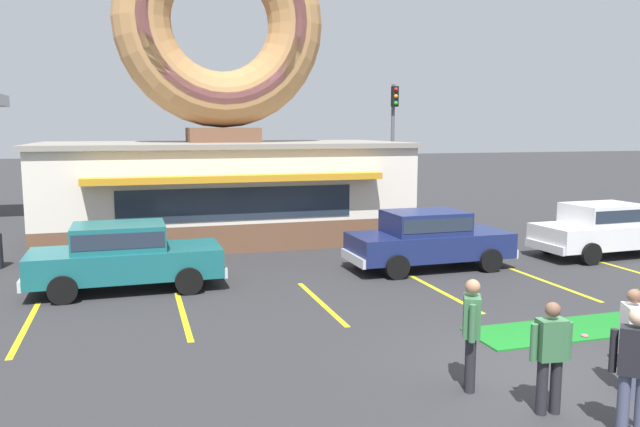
{
  "coord_description": "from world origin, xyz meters",
  "views": [
    {
      "loc": [
        -6.04,
        -7.84,
        3.83
      ],
      "look_at": [
        -2.16,
        5.0,
        2.0
      ],
      "focal_mm": 35.0,
      "sensor_mm": 36.0,
      "label": 1
    }
  ],
  "objects_px": {
    "traffic_light_pole": "(393,131)",
    "pedestrian_hooded_kid": "(551,353)",
    "pedestrian_blue_sweater_man": "(632,337)",
    "pedestrian_clipboard_woman": "(471,329)",
    "car_teal": "(124,254)",
    "car_white": "(605,228)",
    "golf_ball": "(544,325)",
    "pedestrian_leather_jacket_man": "(635,367)",
    "car_navy": "(428,237)"
  },
  "relations": [
    {
      "from": "car_teal",
      "to": "car_navy",
      "type": "height_order",
      "value": "same"
    },
    {
      "from": "car_teal",
      "to": "golf_ball",
      "type": "bearing_deg",
      "value": -34.53
    },
    {
      "from": "car_white",
      "to": "traffic_light_pole",
      "type": "xyz_separation_m",
      "value": [
        -2.22,
        10.92,
        2.84
      ]
    },
    {
      "from": "car_white",
      "to": "pedestrian_clipboard_woman",
      "type": "distance_m",
      "value": 11.66
    },
    {
      "from": "traffic_light_pole",
      "to": "pedestrian_leather_jacket_man",
      "type": "bearing_deg",
      "value": -105.29
    },
    {
      "from": "car_teal",
      "to": "pedestrian_hooded_kid",
      "type": "distance_m",
      "value": 10.14
    },
    {
      "from": "car_navy",
      "to": "pedestrian_blue_sweater_man",
      "type": "bearing_deg",
      "value": -96.3
    },
    {
      "from": "pedestrian_hooded_kid",
      "to": "traffic_light_pole",
      "type": "bearing_deg",
      "value": 72.53
    },
    {
      "from": "car_white",
      "to": "pedestrian_blue_sweater_man",
      "type": "xyz_separation_m",
      "value": [
        -6.81,
        -8.3,
        -0.01
      ]
    },
    {
      "from": "golf_ball",
      "to": "pedestrian_clipboard_woman",
      "type": "height_order",
      "value": "pedestrian_clipboard_woman"
    },
    {
      "from": "car_teal",
      "to": "car_navy",
      "type": "relative_size",
      "value": 1.0
    },
    {
      "from": "car_navy",
      "to": "pedestrian_leather_jacket_man",
      "type": "height_order",
      "value": "pedestrian_leather_jacket_man"
    },
    {
      "from": "pedestrian_blue_sweater_man",
      "to": "pedestrian_clipboard_woman",
      "type": "height_order",
      "value": "pedestrian_clipboard_woman"
    },
    {
      "from": "car_white",
      "to": "pedestrian_hooded_kid",
      "type": "bearing_deg",
      "value": -134.44
    },
    {
      "from": "golf_ball",
      "to": "car_teal",
      "type": "height_order",
      "value": "car_teal"
    },
    {
      "from": "pedestrian_blue_sweater_man",
      "to": "pedestrian_clipboard_woman",
      "type": "distance_m",
      "value": 2.28
    },
    {
      "from": "pedestrian_clipboard_woman",
      "to": "pedestrian_leather_jacket_man",
      "type": "bearing_deg",
      "value": -57.79
    },
    {
      "from": "car_white",
      "to": "traffic_light_pole",
      "type": "relative_size",
      "value": 0.8
    },
    {
      "from": "car_teal",
      "to": "car_navy",
      "type": "xyz_separation_m",
      "value": [
        7.96,
        -0.03,
        0.0
      ]
    },
    {
      "from": "pedestrian_blue_sweater_man",
      "to": "traffic_light_pole",
      "type": "distance_m",
      "value": 19.96
    },
    {
      "from": "car_navy",
      "to": "pedestrian_leather_jacket_man",
      "type": "distance_m",
      "value": 9.53
    },
    {
      "from": "car_teal",
      "to": "pedestrian_clipboard_woman",
      "type": "distance_m",
      "value": 8.97
    },
    {
      "from": "golf_ball",
      "to": "pedestrian_hooded_kid",
      "type": "relative_size",
      "value": 0.03
    },
    {
      "from": "pedestrian_clipboard_woman",
      "to": "pedestrian_hooded_kid",
      "type": "bearing_deg",
      "value": -58.63
    },
    {
      "from": "pedestrian_blue_sweater_man",
      "to": "pedestrian_leather_jacket_man",
      "type": "xyz_separation_m",
      "value": [
        -0.95,
        -1.06,
        0.06
      ]
    },
    {
      "from": "car_teal",
      "to": "car_navy",
      "type": "bearing_deg",
      "value": -0.18
    },
    {
      "from": "golf_ball",
      "to": "car_navy",
      "type": "relative_size",
      "value": 0.01
    },
    {
      "from": "pedestrian_leather_jacket_man",
      "to": "pedestrian_clipboard_woman",
      "type": "bearing_deg",
      "value": 122.21
    },
    {
      "from": "car_navy",
      "to": "pedestrian_clipboard_woman",
      "type": "bearing_deg",
      "value": -112.15
    },
    {
      "from": "pedestrian_leather_jacket_man",
      "to": "pedestrian_clipboard_woman",
      "type": "relative_size",
      "value": 1.0
    },
    {
      "from": "pedestrian_blue_sweater_man",
      "to": "pedestrian_hooded_kid",
      "type": "bearing_deg",
      "value": -172.84
    },
    {
      "from": "traffic_light_pole",
      "to": "car_navy",
      "type": "bearing_deg",
      "value": -108.59
    },
    {
      "from": "pedestrian_blue_sweater_man",
      "to": "pedestrian_hooded_kid",
      "type": "height_order",
      "value": "pedestrian_blue_sweater_man"
    },
    {
      "from": "car_teal",
      "to": "pedestrian_clipboard_woman",
      "type": "bearing_deg",
      "value": -56.77
    },
    {
      "from": "car_teal",
      "to": "traffic_light_pole",
      "type": "distance_m",
      "value": 16.19
    },
    {
      "from": "car_white",
      "to": "pedestrian_clipboard_woman",
      "type": "relative_size",
      "value": 2.77
    },
    {
      "from": "car_teal",
      "to": "traffic_light_pole",
      "type": "xyz_separation_m",
      "value": [
        11.63,
        10.9,
        2.84
      ]
    },
    {
      "from": "pedestrian_blue_sweater_man",
      "to": "pedestrian_leather_jacket_man",
      "type": "relative_size",
      "value": 0.94
    },
    {
      "from": "golf_ball",
      "to": "car_white",
      "type": "relative_size",
      "value": 0.01
    },
    {
      "from": "traffic_light_pole",
      "to": "pedestrian_hooded_kid",
      "type": "bearing_deg",
      "value": -107.47
    },
    {
      "from": "traffic_light_pole",
      "to": "car_white",
      "type": "bearing_deg",
      "value": -78.51
    },
    {
      "from": "car_white",
      "to": "pedestrian_leather_jacket_man",
      "type": "xyz_separation_m",
      "value": [
        -7.76,
        -9.35,
        0.05
      ]
    },
    {
      "from": "car_teal",
      "to": "pedestrian_clipboard_woman",
      "type": "height_order",
      "value": "pedestrian_clipboard_woman"
    },
    {
      "from": "car_teal",
      "to": "car_white",
      "type": "height_order",
      "value": "same"
    },
    {
      "from": "car_teal",
      "to": "pedestrian_hooded_kid",
      "type": "bearing_deg",
      "value": -56.99
    },
    {
      "from": "pedestrian_leather_jacket_man",
      "to": "car_white",
      "type": "bearing_deg",
      "value": 50.32
    },
    {
      "from": "pedestrian_blue_sweater_man",
      "to": "traffic_light_pole",
      "type": "xyz_separation_m",
      "value": [
        4.59,
        19.21,
        2.85
      ]
    },
    {
      "from": "pedestrian_hooded_kid",
      "to": "pedestrian_leather_jacket_man",
      "type": "xyz_separation_m",
      "value": [
        0.57,
        -0.86,
        0.07
      ]
    },
    {
      "from": "pedestrian_blue_sweater_man",
      "to": "golf_ball",
      "type": "bearing_deg",
      "value": 75.85
    },
    {
      "from": "golf_ball",
      "to": "pedestrian_leather_jacket_man",
      "type": "relative_size",
      "value": 0.03
    }
  ]
}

